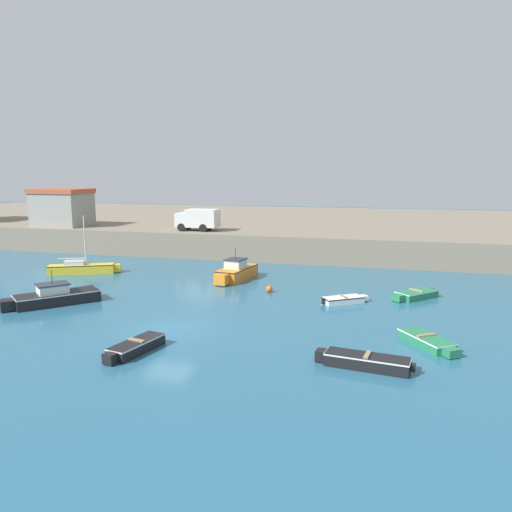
{
  "coord_description": "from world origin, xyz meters",
  "views": [
    {
      "loc": [
        11.47,
        -24.12,
        8.51
      ],
      "look_at": [
        1.46,
        13.09,
        2.0
      ],
      "focal_mm": 35.0,
      "sensor_mm": 36.0,
      "label": 1
    }
  ],
  "objects_px": {
    "dinghy_black_4": "(365,361)",
    "motorboat_black_6": "(54,297)",
    "sailboat_yellow_0": "(82,268)",
    "dinghy_green_3": "(428,341)",
    "harbor_shed_mid_row": "(62,207)",
    "mooring_buoy": "(269,289)",
    "dinghy_black_7": "(135,346)",
    "motorboat_orange_1": "(236,272)",
    "dinghy_white_2": "(344,299)",
    "truck_on_quay": "(198,219)",
    "dinghy_green_5": "(415,294)"
  },
  "relations": [
    {
      "from": "dinghy_white_2",
      "to": "harbor_shed_mid_row",
      "type": "height_order",
      "value": "harbor_shed_mid_row"
    },
    {
      "from": "dinghy_green_5",
      "to": "motorboat_black_6",
      "type": "bearing_deg",
      "value": -161.25
    },
    {
      "from": "dinghy_green_3",
      "to": "truck_on_quay",
      "type": "height_order",
      "value": "truck_on_quay"
    },
    {
      "from": "dinghy_black_7",
      "to": "dinghy_white_2",
      "type": "bearing_deg",
      "value": 53.44
    },
    {
      "from": "dinghy_black_4",
      "to": "motorboat_black_6",
      "type": "relative_size",
      "value": 0.8
    },
    {
      "from": "motorboat_black_6",
      "to": "truck_on_quay",
      "type": "distance_m",
      "value": 21.2
    },
    {
      "from": "motorboat_orange_1",
      "to": "dinghy_black_7",
      "type": "bearing_deg",
      "value": -89.11
    },
    {
      "from": "sailboat_yellow_0",
      "to": "motorboat_orange_1",
      "type": "relative_size",
      "value": 1.08
    },
    {
      "from": "sailboat_yellow_0",
      "to": "harbor_shed_mid_row",
      "type": "bearing_deg",
      "value": 130.82
    },
    {
      "from": "dinghy_black_7",
      "to": "dinghy_black_4",
      "type": "bearing_deg",
      "value": 4.99
    },
    {
      "from": "dinghy_green_5",
      "to": "dinghy_black_7",
      "type": "relative_size",
      "value": 0.9
    },
    {
      "from": "motorboat_orange_1",
      "to": "dinghy_green_5",
      "type": "distance_m",
      "value": 13.88
    },
    {
      "from": "harbor_shed_mid_row",
      "to": "mooring_buoy",
      "type": "bearing_deg",
      "value": -27.94
    },
    {
      "from": "motorboat_orange_1",
      "to": "harbor_shed_mid_row",
      "type": "xyz_separation_m",
      "value": [
        -23.75,
        10.98,
        4.0
      ]
    },
    {
      "from": "sailboat_yellow_0",
      "to": "dinghy_green_5",
      "type": "distance_m",
      "value": 26.95
    },
    {
      "from": "dinghy_white_2",
      "to": "mooring_buoy",
      "type": "relative_size",
      "value": 6.32
    },
    {
      "from": "dinghy_black_4",
      "to": "dinghy_green_5",
      "type": "xyz_separation_m",
      "value": [
        2.69,
        13.39,
        -0.04
      ]
    },
    {
      "from": "motorboat_orange_1",
      "to": "mooring_buoy",
      "type": "distance_m",
      "value": 5.06
    },
    {
      "from": "dinghy_black_4",
      "to": "mooring_buoy",
      "type": "bearing_deg",
      "value": 120.43
    },
    {
      "from": "dinghy_green_3",
      "to": "motorboat_black_6",
      "type": "bearing_deg",
      "value": 175.11
    },
    {
      "from": "dinghy_white_2",
      "to": "dinghy_black_4",
      "type": "height_order",
      "value": "dinghy_black_4"
    },
    {
      "from": "mooring_buoy",
      "to": "truck_on_quay",
      "type": "relative_size",
      "value": 0.11
    },
    {
      "from": "dinghy_green_3",
      "to": "truck_on_quay",
      "type": "xyz_separation_m",
      "value": [
        -21.16,
        22.84,
        3.49
      ]
    },
    {
      "from": "sailboat_yellow_0",
      "to": "dinghy_white_2",
      "type": "height_order",
      "value": "sailboat_yellow_0"
    },
    {
      "from": "sailboat_yellow_0",
      "to": "dinghy_green_3",
      "type": "distance_m",
      "value": 29.3
    },
    {
      "from": "dinghy_black_4",
      "to": "harbor_shed_mid_row",
      "type": "distance_m",
      "value": 44.16
    },
    {
      "from": "dinghy_green_3",
      "to": "dinghy_black_7",
      "type": "distance_m",
      "value": 14.32
    },
    {
      "from": "dinghy_white_2",
      "to": "mooring_buoy",
      "type": "distance_m",
      "value": 5.66
    },
    {
      "from": "dinghy_green_3",
      "to": "mooring_buoy",
      "type": "distance_m",
      "value": 13.46
    },
    {
      "from": "motorboat_orange_1",
      "to": "motorboat_black_6",
      "type": "bearing_deg",
      "value": -131.52
    },
    {
      "from": "motorboat_orange_1",
      "to": "truck_on_quay",
      "type": "xyz_separation_m",
      "value": [
        -7.35,
        10.54,
        3.12
      ]
    },
    {
      "from": "dinghy_green_3",
      "to": "truck_on_quay",
      "type": "distance_m",
      "value": 31.33
    },
    {
      "from": "motorboat_orange_1",
      "to": "harbor_shed_mid_row",
      "type": "distance_m",
      "value": 26.47
    },
    {
      "from": "motorboat_orange_1",
      "to": "dinghy_green_3",
      "type": "bearing_deg",
      "value": -41.7
    },
    {
      "from": "motorboat_orange_1",
      "to": "dinghy_green_3",
      "type": "height_order",
      "value": "motorboat_orange_1"
    },
    {
      "from": "dinghy_green_5",
      "to": "dinghy_black_4",
      "type": "bearing_deg",
      "value": -101.35
    },
    {
      "from": "motorboat_black_6",
      "to": "dinghy_black_7",
      "type": "xyz_separation_m",
      "value": [
        9.41,
        -6.6,
        -0.21
      ]
    },
    {
      "from": "dinghy_white_2",
      "to": "dinghy_black_4",
      "type": "relative_size",
      "value": 0.7
    },
    {
      "from": "dinghy_green_5",
      "to": "dinghy_green_3",
      "type": "bearing_deg",
      "value": -88.92
    },
    {
      "from": "motorboat_black_6",
      "to": "sailboat_yellow_0",
      "type": "bearing_deg",
      "value": 114.17
    },
    {
      "from": "dinghy_white_2",
      "to": "sailboat_yellow_0",
      "type": "bearing_deg",
      "value": 169.95
    },
    {
      "from": "dinghy_green_5",
      "to": "harbor_shed_mid_row",
      "type": "height_order",
      "value": "harbor_shed_mid_row"
    },
    {
      "from": "dinghy_green_5",
      "to": "dinghy_black_7",
      "type": "height_order",
      "value": "dinghy_black_7"
    },
    {
      "from": "dinghy_black_4",
      "to": "dinghy_green_3",
      "type": "bearing_deg",
      "value": 52.18
    },
    {
      "from": "harbor_shed_mid_row",
      "to": "truck_on_quay",
      "type": "xyz_separation_m",
      "value": [
        16.39,
        -0.45,
        -0.87
      ]
    },
    {
      "from": "dinghy_black_7",
      "to": "truck_on_quay",
      "type": "distance_m",
      "value": 28.71
    },
    {
      "from": "motorboat_orange_1",
      "to": "dinghy_green_5",
      "type": "relative_size",
      "value": 1.62
    },
    {
      "from": "dinghy_black_7",
      "to": "harbor_shed_mid_row",
      "type": "distance_m",
      "value": 37.07
    },
    {
      "from": "sailboat_yellow_0",
      "to": "dinghy_white_2",
      "type": "xyz_separation_m",
      "value": [
        22.32,
        -3.96,
        -0.24
      ]
    },
    {
      "from": "motorboat_orange_1",
      "to": "truck_on_quay",
      "type": "height_order",
      "value": "truck_on_quay"
    }
  ]
}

